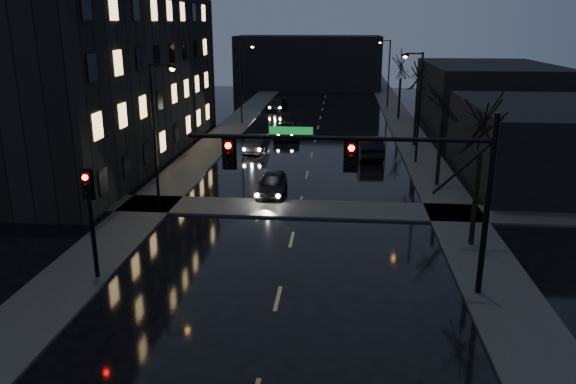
% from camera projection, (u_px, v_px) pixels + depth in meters
% --- Properties ---
extents(sidewalk_left, '(3.00, 140.00, 0.12)m').
position_uv_depth(sidewalk_left, '(214.00, 144.00, 47.69)').
color(sidewalk_left, '#2D2D2B').
rests_on(sidewalk_left, ground).
extents(sidewalk_right, '(3.00, 140.00, 0.12)m').
position_uv_depth(sidewalk_right, '(417.00, 148.00, 46.17)').
color(sidewalk_right, '#2D2D2B').
rests_on(sidewalk_right, ground).
extents(sidewalk_cross, '(40.00, 3.00, 0.12)m').
position_uv_depth(sidewalk_cross, '(299.00, 209.00, 31.21)').
color(sidewalk_cross, '#2D2D2B').
rests_on(sidewalk_cross, ground).
extents(apartment_block, '(12.00, 30.00, 12.00)m').
position_uv_depth(apartment_block, '(91.00, 78.00, 41.91)').
color(apartment_block, black).
rests_on(apartment_block, ground).
extents(commercial_right_near, '(10.00, 14.00, 5.00)m').
position_uv_depth(commercial_right_near, '(546.00, 143.00, 36.26)').
color(commercial_right_near, black).
rests_on(commercial_right_near, ground).
extents(commercial_right_far, '(12.00, 18.00, 6.00)m').
position_uv_depth(commercial_right_far, '(487.00, 94.00, 56.94)').
color(commercial_right_far, black).
rests_on(commercial_right_far, ground).
extents(far_block, '(22.00, 10.00, 8.00)m').
position_uv_depth(far_block, '(308.00, 62.00, 87.01)').
color(far_block, black).
rests_on(far_block, ground).
extents(signal_mast, '(11.11, 0.41, 7.00)m').
position_uv_depth(signal_mast, '(385.00, 170.00, 20.42)').
color(signal_mast, black).
rests_on(signal_mast, ground).
extents(signal_pole_left, '(0.35, 0.41, 4.53)m').
position_uv_depth(signal_pole_left, '(90.00, 209.00, 21.97)').
color(signal_pole_left, black).
rests_on(signal_pole_left, ground).
extents(tree_near, '(3.52, 3.52, 8.08)m').
position_uv_depth(tree_near, '(484.00, 113.00, 24.38)').
color(tree_near, black).
rests_on(tree_near, ground).
extents(tree_mid_a, '(3.30, 3.30, 7.58)m').
position_uv_depth(tree_mid_a, '(444.00, 94.00, 34.02)').
color(tree_mid_a, black).
rests_on(tree_mid_a, ground).
extents(tree_mid_b, '(3.74, 3.74, 8.59)m').
position_uv_depth(tree_mid_b, '(419.00, 66.00, 45.23)').
color(tree_mid_b, black).
rests_on(tree_mid_b, ground).
extents(tree_far, '(3.43, 3.43, 7.88)m').
position_uv_depth(tree_far, '(401.00, 61.00, 58.72)').
color(tree_far, black).
rests_on(tree_far, ground).
extents(streetlight_l_near, '(1.53, 0.28, 8.00)m').
position_uv_depth(streetlight_l_near, '(158.00, 124.00, 30.04)').
color(streetlight_l_near, black).
rests_on(streetlight_l_near, ground).
extents(streetlight_l_far, '(1.53, 0.28, 8.00)m').
position_uv_depth(streetlight_l_far, '(243.00, 77.00, 55.76)').
color(streetlight_l_far, black).
rests_on(streetlight_l_far, ground).
extents(streetlight_r_mid, '(1.53, 0.28, 8.00)m').
position_uv_depth(streetlight_r_mid, '(417.00, 98.00, 40.12)').
color(streetlight_r_mid, black).
rests_on(streetlight_r_mid, ground).
extents(streetlight_r_far, '(1.53, 0.28, 8.00)m').
position_uv_depth(streetlight_r_far, '(387.00, 68.00, 66.79)').
color(streetlight_r_far, black).
rests_on(streetlight_r_far, ground).
extents(oncoming_car_a, '(1.82, 4.25, 1.43)m').
position_uv_depth(oncoming_car_a, '(272.00, 184.00, 33.65)').
color(oncoming_car_a, black).
rests_on(oncoming_car_a, ground).
extents(oncoming_car_b, '(1.73, 4.17, 1.34)m').
position_uv_depth(oncoming_car_b, '(256.00, 143.00, 45.05)').
color(oncoming_car_b, black).
rests_on(oncoming_car_b, ground).
extents(oncoming_car_c, '(2.40, 5.01, 1.38)m').
position_uv_depth(oncoming_car_c, '(287.00, 131.00, 50.25)').
color(oncoming_car_c, black).
rests_on(oncoming_car_c, ground).
extents(oncoming_car_d, '(2.41, 4.77, 1.33)m').
position_uv_depth(oncoming_car_d, '(277.00, 105.00, 66.04)').
color(oncoming_car_d, black).
rests_on(oncoming_car_d, ground).
extents(lead_car, '(2.06, 5.19, 1.68)m').
position_uv_depth(lead_car, '(369.00, 147.00, 43.10)').
color(lead_car, black).
rests_on(lead_car, ground).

